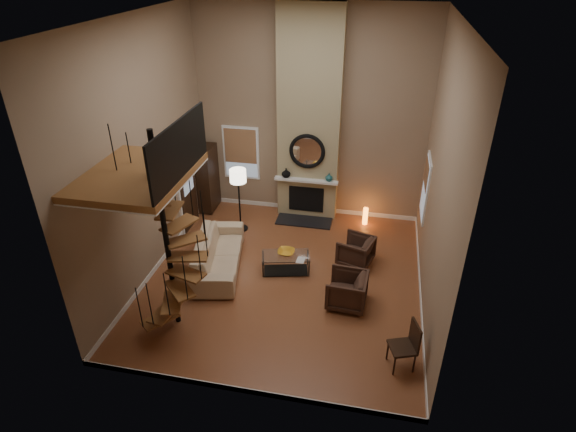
% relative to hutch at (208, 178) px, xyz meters
% --- Properties ---
extents(ground, '(6.00, 6.50, 0.01)m').
position_rel_hutch_xyz_m(ground, '(2.77, -2.80, -0.95)').
color(ground, '#A05B33').
rests_on(ground, ground).
extents(back_wall, '(6.00, 0.02, 5.50)m').
position_rel_hutch_xyz_m(back_wall, '(2.77, 0.45, 1.80)').
color(back_wall, '#91775D').
rests_on(back_wall, ground).
extents(front_wall, '(6.00, 0.02, 5.50)m').
position_rel_hutch_xyz_m(front_wall, '(2.77, -6.05, 1.80)').
color(front_wall, '#91775D').
rests_on(front_wall, ground).
extents(left_wall, '(0.02, 6.50, 5.50)m').
position_rel_hutch_xyz_m(left_wall, '(-0.23, -2.80, 1.80)').
color(left_wall, '#91775D').
rests_on(left_wall, ground).
extents(right_wall, '(0.02, 6.50, 5.50)m').
position_rel_hutch_xyz_m(right_wall, '(5.77, -2.80, 1.80)').
color(right_wall, '#91775D').
rests_on(right_wall, ground).
extents(ceiling, '(6.00, 6.50, 0.01)m').
position_rel_hutch_xyz_m(ceiling, '(2.77, -2.80, 4.54)').
color(ceiling, silver).
rests_on(ceiling, back_wall).
extents(baseboard_back, '(6.00, 0.02, 0.12)m').
position_rel_hutch_xyz_m(baseboard_back, '(2.77, 0.44, -0.89)').
color(baseboard_back, white).
rests_on(baseboard_back, ground).
extents(baseboard_front, '(6.00, 0.02, 0.12)m').
position_rel_hutch_xyz_m(baseboard_front, '(2.77, -6.04, -0.89)').
color(baseboard_front, white).
rests_on(baseboard_front, ground).
extents(baseboard_left, '(0.02, 6.50, 0.12)m').
position_rel_hutch_xyz_m(baseboard_left, '(-0.22, -2.80, -0.89)').
color(baseboard_left, white).
rests_on(baseboard_left, ground).
extents(baseboard_right, '(0.02, 6.50, 0.12)m').
position_rel_hutch_xyz_m(baseboard_right, '(5.76, -2.80, -0.89)').
color(baseboard_right, white).
rests_on(baseboard_right, ground).
extents(chimney_breast, '(1.60, 0.38, 5.50)m').
position_rel_hutch_xyz_m(chimney_breast, '(2.77, 0.26, 1.80)').
color(chimney_breast, tan).
rests_on(chimney_breast, ground).
extents(hearth, '(1.50, 0.60, 0.04)m').
position_rel_hutch_xyz_m(hearth, '(2.77, -0.23, -0.93)').
color(hearth, black).
rests_on(hearth, ground).
extents(firebox, '(0.95, 0.02, 0.72)m').
position_rel_hutch_xyz_m(firebox, '(2.77, 0.06, -0.40)').
color(firebox, black).
rests_on(firebox, chimney_breast).
extents(mantel, '(1.70, 0.18, 0.06)m').
position_rel_hutch_xyz_m(mantel, '(2.77, -0.02, 0.20)').
color(mantel, white).
rests_on(mantel, chimney_breast).
extents(mirror_frame, '(0.94, 0.10, 0.94)m').
position_rel_hutch_xyz_m(mirror_frame, '(2.77, 0.04, 1.00)').
color(mirror_frame, black).
rests_on(mirror_frame, chimney_breast).
extents(mirror_disc, '(0.80, 0.01, 0.80)m').
position_rel_hutch_xyz_m(mirror_disc, '(2.77, 0.05, 1.00)').
color(mirror_disc, white).
rests_on(mirror_disc, chimney_breast).
extents(vase_left, '(0.24, 0.24, 0.25)m').
position_rel_hutch_xyz_m(vase_left, '(2.22, 0.02, 0.35)').
color(vase_left, black).
rests_on(vase_left, mantel).
extents(vase_right, '(0.20, 0.20, 0.21)m').
position_rel_hutch_xyz_m(vase_right, '(3.37, 0.02, 0.33)').
color(vase_right, '#174D51').
rests_on(vase_right, mantel).
extents(window_back, '(1.02, 0.06, 1.52)m').
position_rel_hutch_xyz_m(window_back, '(0.87, 0.43, 0.67)').
color(window_back, white).
rests_on(window_back, back_wall).
extents(window_right, '(0.06, 1.02, 1.52)m').
position_rel_hutch_xyz_m(window_right, '(5.74, -0.80, 0.68)').
color(window_right, white).
rests_on(window_right, right_wall).
extents(entry_door, '(0.10, 1.05, 2.16)m').
position_rel_hutch_xyz_m(entry_door, '(-0.19, -1.00, 0.10)').
color(entry_door, white).
rests_on(entry_door, ground).
extents(loft, '(1.70, 2.20, 1.09)m').
position_rel_hutch_xyz_m(loft, '(0.72, -4.60, 2.29)').
color(loft, '#915E2F').
rests_on(loft, left_wall).
extents(spiral_stair, '(1.47, 1.47, 4.06)m').
position_rel_hutch_xyz_m(spiral_stair, '(0.98, -4.59, 0.83)').
color(spiral_stair, black).
rests_on(spiral_stair, ground).
extents(hutch, '(0.38, 0.81, 1.82)m').
position_rel_hutch_xyz_m(hutch, '(0.00, 0.00, 0.00)').
color(hutch, black).
rests_on(hutch, ground).
extents(sofa, '(1.41, 2.59, 0.71)m').
position_rel_hutch_xyz_m(sofa, '(1.17, -2.69, -0.55)').
color(sofa, '#CCB28E').
rests_on(sofa, ground).
extents(armchair_near, '(0.94, 0.92, 0.69)m').
position_rel_hutch_xyz_m(armchair_near, '(4.35, -1.91, -0.60)').
color(armchair_near, '#3C261C').
rests_on(armchair_near, ground).
extents(armchair_far, '(0.85, 0.83, 0.74)m').
position_rel_hutch_xyz_m(armchair_far, '(4.29, -3.40, -0.60)').
color(armchair_far, '#3C261C').
rests_on(armchair_far, ground).
extents(coffee_table, '(1.19, 0.78, 0.43)m').
position_rel_hutch_xyz_m(coffee_table, '(2.74, -2.53, -0.67)').
color(coffee_table, silver).
rests_on(coffee_table, ground).
extents(bowl, '(0.38, 0.38, 0.09)m').
position_rel_hutch_xyz_m(bowl, '(2.74, -2.48, -0.45)').
color(bowl, gold).
rests_on(bowl, coffee_table).
extents(book, '(0.19, 0.25, 0.02)m').
position_rel_hutch_xyz_m(book, '(3.09, -2.68, -0.49)').
color(book, gray).
rests_on(book, coffee_table).
extents(floor_lamp, '(0.42, 0.42, 1.73)m').
position_rel_hutch_xyz_m(floor_lamp, '(1.18, -0.92, 0.46)').
color(floor_lamp, black).
rests_on(floor_lamp, ground).
extents(accent_lamp, '(0.13, 0.13, 0.47)m').
position_rel_hutch_xyz_m(accent_lamp, '(4.39, -0.01, -0.70)').
color(accent_lamp, orange).
rests_on(accent_lamp, ground).
extents(side_chair, '(0.56, 0.55, 0.95)m').
position_rel_hutch_xyz_m(side_chair, '(5.40, -4.87, -0.42)').
color(side_chair, black).
rests_on(side_chair, ground).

